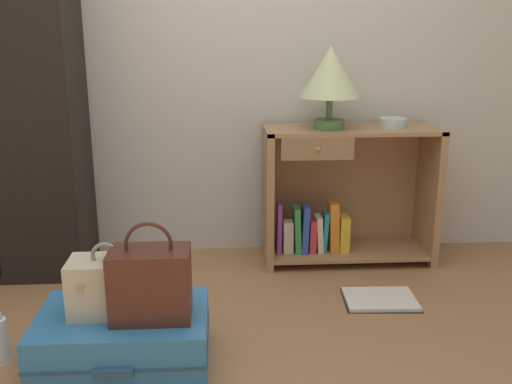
{
  "coord_description": "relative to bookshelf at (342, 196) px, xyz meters",
  "views": [
    {
      "loc": [
        0.09,
        -1.91,
        1.29
      ],
      "look_at": [
        0.25,
        0.76,
        0.55
      ],
      "focal_mm": 40.71,
      "sensor_mm": 36.0,
      "label": 1
    }
  ],
  "objects": [
    {
      "name": "bowl",
      "position": [
        0.27,
        -0.02,
        0.43
      ],
      "size": [
        0.15,
        0.15,
        0.05
      ],
      "primitive_type": "cylinder",
      "color": "silver",
      "rests_on": "bookshelf"
    },
    {
      "name": "bookshelf",
      "position": [
        0.0,
        0.0,
        0.0
      ],
      "size": [
        0.97,
        0.38,
        0.78
      ],
      "color": "#A37A51",
      "rests_on": "ground_plane"
    },
    {
      "name": "back_wall",
      "position": [
        -0.78,
        0.25,
        0.92
      ],
      "size": [
        6.4,
        0.1,
        2.6
      ],
      "primitive_type": "cube",
      "color": "beige",
      "rests_on": "ground_plane"
    },
    {
      "name": "open_book_on_floor",
      "position": [
        0.09,
        -0.58,
        -0.37
      ],
      "size": [
        0.38,
        0.29,
        0.02
      ],
      "color": "white",
      "rests_on": "ground_plane"
    },
    {
      "name": "table_lamp",
      "position": [
        -0.1,
        -0.05,
        0.69
      ],
      "size": [
        0.32,
        0.32,
        0.44
      ],
      "color": "#4C7542",
      "rests_on": "bookshelf"
    },
    {
      "name": "train_case",
      "position": [
        -1.14,
        -1.07,
        -0.04
      ],
      "size": [
        0.29,
        0.19,
        0.29
      ],
      "color": "beige",
      "rests_on": "suitcase_large"
    },
    {
      "name": "handbag",
      "position": [
        -0.97,
        -1.12,
        -0.01
      ],
      "size": [
        0.3,
        0.19,
        0.39
      ],
      "color": "#472319",
      "rests_on": "suitcase_large"
    },
    {
      "name": "suitcase_large",
      "position": [
        -1.09,
        -1.08,
        -0.26
      ],
      "size": [
        0.67,
        0.48,
        0.23
      ],
      "color": "teal",
      "rests_on": "ground_plane"
    }
  ]
}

